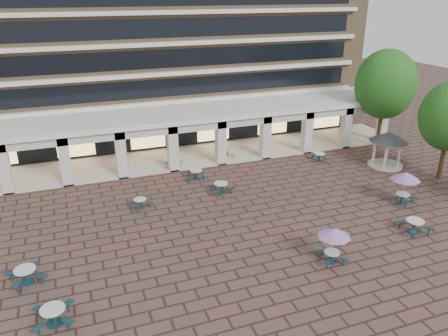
{
  "coord_description": "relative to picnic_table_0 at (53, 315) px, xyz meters",
  "views": [
    {
      "loc": [
        -9.89,
        -20.94,
        14.19
      ],
      "look_at": [
        -1.06,
        3.0,
        3.67
      ],
      "focal_mm": 35.0,
      "sensor_mm": 36.0,
      "label": 1
    }
  ],
  "objects": [
    {
      "name": "picnic_table_11",
      "position": [
        23.36,
        4.3,
        1.49
      ],
      "size": [
        2.04,
        2.04,
        2.35
      ],
      "rotation": [
        0.0,
        0.0,
        0.4
      ],
      "color": "#15353F",
      "rests_on": "ground"
    },
    {
      "name": "picnic_table_7",
      "position": [
        21.27,
        0.81,
        -0.01
      ],
      "size": [
        1.84,
        1.84,
        0.82
      ],
      "rotation": [
        0.0,
        0.0,
        0.0
      ],
      "color": "#15353F",
      "rests_on": "ground"
    },
    {
      "name": "planter_left",
      "position": [
        9.77,
        16.4,
        -0.05
      ],
      "size": [
        1.5,
        0.6,
        1.19
      ],
      "color": "gray",
      "rests_on": "ground"
    },
    {
      "name": "picnic_table_13",
      "position": [
        22.25,
        13.5,
        -0.08
      ],
      "size": [
        1.9,
        1.9,
        0.7
      ],
      "rotation": [
        0.0,
        0.0,
        -0.38
      ],
      "color": "#15353F",
      "rests_on": "ground"
    },
    {
      "name": "planter_right",
      "position": [
        14.51,
        16.4,
        0.01
      ],
      "size": [
        1.5,
        0.81,
        1.26
      ],
      "color": "gray",
      "rests_on": "ground"
    },
    {
      "name": "picnic_table_6",
      "position": [
        14.59,
        -0.2,
        1.3
      ],
      "size": [
        1.84,
        1.84,
        2.13
      ],
      "rotation": [
        0.0,
        0.0,
        -0.12
      ],
      "color": "#15353F",
      "rests_on": "ground"
    },
    {
      "name": "tree_east_c",
      "position": [
        29.51,
        14.81,
        5.55
      ],
      "size": [
        5.56,
        5.56,
        9.26
      ],
      "color": "#3F2E19",
      "rests_on": "ground"
    },
    {
      "name": "picnic_table_8",
      "position": [
        -1.33,
        3.71,
        -0.01
      ],
      "size": [
        2.2,
        2.2,
        0.83
      ],
      "rotation": [
        0.0,
        0.0,
        0.31
      ],
      "color": "#15353F",
      "rests_on": "ground"
    },
    {
      "name": "ground",
      "position": [
        11.71,
        3.5,
        -0.5
      ],
      "size": [
        120.0,
        120.0,
        0.0
      ],
      "primitive_type": "plane",
      "color": "brown",
      "rests_on": "ground"
    },
    {
      "name": "gazebo",
      "position": [
        26.98,
        10.53,
        1.79
      ],
      "size": [
        3.26,
        3.26,
        3.04
      ],
      "rotation": [
        0.0,
        0.0,
        -0.27
      ],
      "color": "beige",
      "rests_on": "ground"
    },
    {
      "name": "apartment_building",
      "position": [
        11.71,
        28.96,
        12.1
      ],
      "size": [
        40.0,
        15.5,
        25.2
      ],
      "color": "#8D714F",
      "rests_on": "ground"
    },
    {
      "name": "picnic_table_9",
      "position": [
        5.72,
        10.08,
        -0.11
      ],
      "size": [
        1.79,
        1.79,
        0.65
      ],
      "rotation": [
        0.0,
        0.0,
        0.44
      ],
      "color": "#15353F",
      "rests_on": "ground"
    },
    {
      "name": "retail_arcade",
      "position": [
        11.71,
        18.3,
        2.5
      ],
      "size": [
        42.0,
        6.6,
        4.4
      ],
      "color": "white",
      "rests_on": "ground"
    },
    {
      "name": "picnic_table_0",
      "position": [
        0.0,
        0.0,
        0.0
      ],
      "size": [
        1.91,
        1.91,
        0.84
      ],
      "rotation": [
        0.0,
        0.0,
        -0.02
      ],
      "color": "#15353F",
      "rests_on": "ground"
    },
    {
      "name": "picnic_table_12",
      "position": [
        10.85,
        13.5,
        -0.06
      ],
      "size": [
        1.87,
        1.87,
        0.74
      ],
      "rotation": [
        0.0,
        0.0,
        -0.2
      ],
      "color": "#15353F",
      "rests_on": "ground"
    },
    {
      "name": "picnic_table_10",
      "position": [
        11.85,
        10.4,
        -0.04
      ],
      "size": [
        1.94,
        1.94,
        0.77
      ],
      "rotation": [
        0.0,
        0.0,
        0.18
      ],
      "color": "#15353F",
      "rests_on": "ground"
    }
  ]
}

